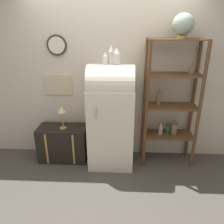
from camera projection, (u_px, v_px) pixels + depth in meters
ground_plane at (110, 171)px, 3.32m from camera, size 12.00×12.00×0.00m
wall_back at (112, 75)px, 3.35m from camera, size 7.00×0.09×2.70m
refrigerator at (111, 115)px, 3.25m from camera, size 0.66×0.62×1.57m
suitcase_trunk at (63, 143)px, 3.54m from camera, size 0.76×0.40×0.56m
shelf_unit at (171, 99)px, 3.21m from camera, size 0.80×0.38×1.90m
globe at (183, 24)px, 2.82m from camera, size 0.28×0.28×0.32m
vase_left at (105, 58)px, 2.96m from camera, size 0.08×0.08×0.16m
vase_center at (112, 55)px, 2.95m from camera, size 0.09×0.09×0.25m
vase_right at (117, 56)px, 2.95m from camera, size 0.10×0.10×0.22m
desk_lamp at (62, 112)px, 3.30m from camera, size 0.13×0.13×0.36m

